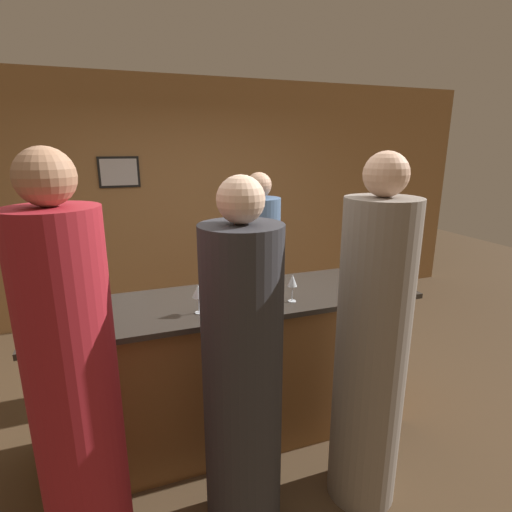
% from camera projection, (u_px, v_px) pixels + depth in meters
% --- Properties ---
extents(ground_plane, '(14.00, 14.00, 0.00)m').
position_uv_depth(ground_plane, '(237.00, 430.00, 2.95)').
color(ground_plane, '#4C3823').
extents(back_wall, '(8.00, 0.08, 2.80)m').
position_uv_depth(back_wall, '(176.00, 201.00, 4.76)').
color(back_wall, '#A37547').
rests_on(back_wall, ground_plane).
extents(bar_counter, '(2.49, 0.72, 1.04)m').
position_uv_depth(bar_counter, '(236.00, 367.00, 2.81)').
color(bar_counter, brown).
rests_on(bar_counter, ground_plane).
extents(bartender, '(0.38, 0.38, 1.82)m').
position_uv_depth(bartender, '(259.00, 282.00, 3.60)').
color(bartender, '#4C6B93').
rests_on(bartender, ground_plane).
extents(guest_0, '(0.37, 0.37, 2.03)m').
position_uv_depth(guest_0, '(77.00, 407.00, 1.71)').
color(guest_0, maroon).
rests_on(guest_0, ground_plane).
extents(guest_1, '(0.39, 0.39, 2.01)m').
position_uv_depth(guest_1, '(371.00, 352.00, 2.19)').
color(guest_1, gray).
rests_on(guest_1, ground_plane).
extents(guest_2, '(0.40, 0.40, 1.91)m').
position_uv_depth(guest_2, '(243.00, 383.00, 2.00)').
color(guest_2, '#2D2D33').
rests_on(guest_2, ground_plane).
extents(wine_bottle_0, '(0.07, 0.07, 0.27)m').
position_uv_depth(wine_bottle_0, '(95.00, 288.00, 2.55)').
color(wine_bottle_0, black).
rests_on(wine_bottle_0, bar_counter).
extents(wine_glass_0, '(0.08, 0.08, 0.18)m').
position_uv_depth(wine_glass_0, '(43.00, 306.00, 2.19)').
color(wine_glass_0, silver).
rests_on(wine_glass_0, bar_counter).
extents(wine_glass_1, '(0.08, 0.08, 0.18)m').
position_uv_depth(wine_glass_1, '(198.00, 292.00, 2.40)').
color(wine_glass_1, silver).
rests_on(wine_glass_1, bar_counter).
extents(wine_glass_2, '(0.06, 0.06, 0.19)m').
position_uv_depth(wine_glass_2, '(292.00, 281.00, 2.58)').
color(wine_glass_2, silver).
rests_on(wine_glass_2, bar_counter).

